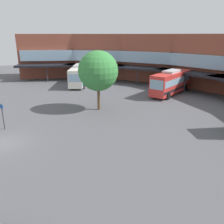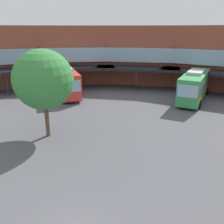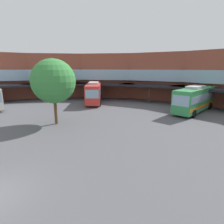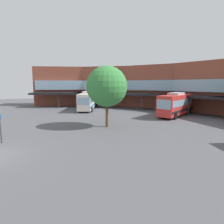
% 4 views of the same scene
% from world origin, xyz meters
% --- Properties ---
extents(station_building, '(79.15, 37.67, 9.61)m').
position_xyz_m(station_building, '(-0.00, 24.63, 4.83)').
color(station_building, brown).
rests_on(station_building, ground).
extents(bus_1, '(5.38, 10.85, 3.98)m').
position_xyz_m(bus_1, '(8.10, 26.03, 2.01)').
color(bus_1, '#338C4C').
rests_on(bus_1, ground).
extents(bus_2, '(7.18, 10.19, 3.98)m').
position_xyz_m(bus_2, '(-9.71, 25.47, 2.01)').
color(bus_2, red).
rests_on(bus_2, ground).
extents(plaza_tree, '(5.10, 5.10, 7.68)m').
position_xyz_m(plaza_tree, '(-6.23, 11.53, 5.12)').
color(plaza_tree, brown).
rests_on(plaza_tree, ground).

